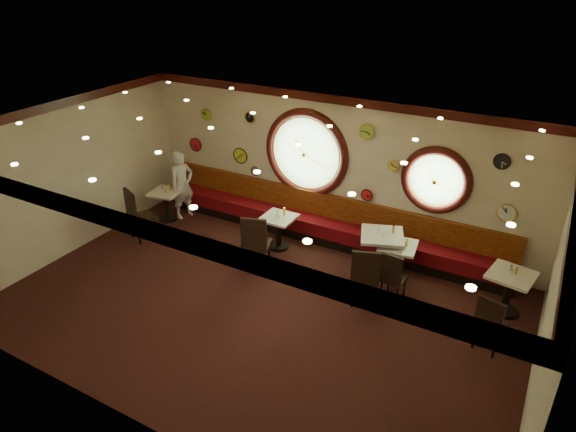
{
  "coord_description": "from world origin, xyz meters",
  "views": [
    {
      "loc": [
        4.13,
        -6.32,
        5.65
      ],
      "look_at": [
        0.17,
        0.8,
        1.5
      ],
      "focal_mm": 32.0,
      "sensor_mm": 36.0,
      "label": 1
    }
  ],
  "objects_px": {
    "condiment_d_pepper": "(399,243)",
    "chair_b": "(255,240)",
    "chair_c": "(365,274)",
    "condiment_d_salt": "(398,241)",
    "condiment_e_bottle": "(517,271)",
    "condiment_c_bottle": "(393,229)",
    "waiter": "(182,185)",
    "table_a": "(166,202)",
    "table_b": "(279,228)",
    "table_c": "(381,249)",
    "condiment_a_salt": "(162,188)",
    "condiment_a_pepper": "(166,191)",
    "condiment_a_bottle": "(170,187)",
    "condiment_e_pepper": "(512,271)",
    "condiment_c_pepper": "(383,234)",
    "condiment_e_salt": "(511,268)",
    "condiment_b_pepper": "(279,215)",
    "condiment_d_bottle": "(407,243)",
    "chair_d": "(393,274)",
    "condiment_c_salt": "(379,230)",
    "table_e": "(509,288)",
    "condiment_b_salt": "(278,213)",
    "chair_a": "(137,212)",
    "chair_e": "(491,321)",
    "condiment_b_bottle": "(284,211)",
    "table_d": "(397,257)"
  },
  "relations": [
    {
      "from": "table_a",
      "to": "chair_c",
      "type": "xyz_separation_m",
      "value": [
        5.33,
        -0.9,
        0.21
      ]
    },
    {
      "from": "condiment_d_pepper",
      "to": "condiment_d_bottle",
      "type": "height_order",
      "value": "condiment_d_bottle"
    },
    {
      "from": "condiment_c_salt",
      "to": "condiment_d_pepper",
      "type": "xyz_separation_m",
      "value": [
        0.44,
        -0.09,
        -0.11
      ]
    },
    {
      "from": "table_d",
      "to": "chair_d",
      "type": "bearing_deg",
      "value": -77.79
    },
    {
      "from": "table_e",
      "to": "condiment_b_salt",
      "type": "distance_m",
      "value": 4.67
    },
    {
      "from": "condiment_a_salt",
      "to": "condiment_d_bottle",
      "type": "height_order",
      "value": "condiment_d_bottle"
    },
    {
      "from": "condiment_a_salt",
      "to": "condiment_c_bottle",
      "type": "distance_m",
      "value": 5.52
    },
    {
      "from": "chair_e",
      "to": "condiment_e_bottle",
      "type": "xyz_separation_m",
      "value": [
        0.17,
        1.22,
        0.28
      ]
    },
    {
      "from": "condiment_c_pepper",
      "to": "condiment_a_bottle",
      "type": "xyz_separation_m",
      "value": [
        -5.19,
        -0.06,
        -0.12
      ]
    },
    {
      "from": "table_b",
      "to": "waiter",
      "type": "relative_size",
      "value": 0.45
    },
    {
      "from": "condiment_b_bottle",
      "to": "condiment_c_salt",
      "type": "bearing_deg",
      "value": 0.23
    },
    {
      "from": "condiment_c_bottle",
      "to": "condiment_e_salt",
      "type": "xyz_separation_m",
      "value": [
        2.17,
        -0.16,
        -0.1
      ]
    },
    {
      "from": "condiment_a_salt",
      "to": "condiment_a_pepper",
      "type": "relative_size",
      "value": 1.04
    },
    {
      "from": "chair_c",
      "to": "condiment_d_salt",
      "type": "xyz_separation_m",
      "value": [
        0.19,
        1.17,
        0.14
      ]
    },
    {
      "from": "table_b",
      "to": "condiment_c_pepper",
      "type": "xyz_separation_m",
      "value": [
        2.28,
        0.03,
        0.46
      ]
    },
    {
      "from": "table_b",
      "to": "table_c",
      "type": "height_order",
      "value": "table_c"
    },
    {
      "from": "table_c",
      "to": "condiment_e_salt",
      "type": "bearing_deg",
      "value": -0.2
    },
    {
      "from": "chair_a",
      "to": "chair_e",
      "type": "distance_m",
      "value": 7.37
    },
    {
      "from": "condiment_c_bottle",
      "to": "condiment_e_pepper",
      "type": "height_order",
      "value": "condiment_c_bottle"
    },
    {
      "from": "condiment_c_salt",
      "to": "condiment_e_bottle",
      "type": "height_order",
      "value": "condiment_c_salt"
    },
    {
      "from": "condiment_d_salt",
      "to": "table_b",
      "type": "bearing_deg",
      "value": -177.19
    },
    {
      "from": "condiment_c_pepper",
      "to": "chair_e",
      "type": "bearing_deg",
      "value": -29.01
    },
    {
      "from": "table_a",
      "to": "chair_b",
      "type": "xyz_separation_m",
      "value": [
        3.03,
        -0.85,
        0.23
      ]
    },
    {
      "from": "condiment_b_salt",
      "to": "condiment_d_pepper",
      "type": "xyz_separation_m",
      "value": [
        2.64,
        -0.01,
        0.02
      ]
    },
    {
      "from": "condiment_d_pepper",
      "to": "chair_b",
      "type": "bearing_deg",
      "value": -157.69
    },
    {
      "from": "chair_b",
      "to": "condiment_e_salt",
      "type": "distance_m",
      "value": 4.65
    },
    {
      "from": "condiment_b_salt",
      "to": "condiment_c_pepper",
      "type": "relative_size",
      "value": 0.99
    },
    {
      "from": "condiment_d_salt",
      "to": "condiment_d_pepper",
      "type": "height_order",
      "value": "condiment_d_salt"
    },
    {
      "from": "chair_d",
      "to": "condiment_e_salt",
      "type": "height_order",
      "value": "chair_d"
    },
    {
      "from": "table_b",
      "to": "table_e",
      "type": "xyz_separation_m",
      "value": [
        4.61,
        -0.02,
        0.04
      ]
    },
    {
      "from": "condiment_d_salt",
      "to": "condiment_e_bottle",
      "type": "bearing_deg",
      "value": -3.16
    },
    {
      "from": "condiment_c_bottle",
      "to": "waiter",
      "type": "distance_m",
      "value": 5.15
    },
    {
      "from": "condiment_a_bottle",
      "to": "condiment_e_bottle",
      "type": "bearing_deg",
      "value": 0.3
    },
    {
      "from": "waiter",
      "to": "condiment_a_bottle",
      "type": "bearing_deg",
      "value": 160.69
    },
    {
      "from": "condiment_a_salt",
      "to": "condiment_e_salt",
      "type": "bearing_deg",
      "value": 1.42
    },
    {
      "from": "chair_d",
      "to": "condiment_e_salt",
      "type": "bearing_deg",
      "value": 26.92
    },
    {
      "from": "table_b",
      "to": "condiment_a_bottle",
      "type": "distance_m",
      "value": 2.93
    },
    {
      "from": "table_b",
      "to": "chair_a",
      "type": "xyz_separation_m",
      "value": [
        -2.86,
        -1.2,
        0.22
      ]
    },
    {
      "from": "chair_a",
      "to": "condiment_e_pepper",
      "type": "bearing_deg",
      "value": 33.04
    },
    {
      "from": "chair_d",
      "to": "condiment_c_bottle",
      "type": "xyz_separation_m",
      "value": [
        -0.33,
        0.88,
        0.4
      ]
    },
    {
      "from": "table_b",
      "to": "condiment_c_bottle",
      "type": "distance_m",
      "value": 2.46
    },
    {
      "from": "condiment_c_pepper",
      "to": "condiment_c_bottle",
      "type": "distance_m",
      "value": 0.26
    },
    {
      "from": "table_c",
      "to": "condiment_b_pepper",
      "type": "xyz_separation_m",
      "value": [
        -2.23,
        -0.12,
        0.24
      ]
    },
    {
      "from": "table_a",
      "to": "condiment_d_pepper",
      "type": "height_order",
      "value": "condiment_d_pepper"
    },
    {
      "from": "condiment_e_bottle",
      "to": "chair_b",
      "type": "bearing_deg",
      "value": -167.82
    },
    {
      "from": "condiment_a_salt",
      "to": "condiment_e_bottle",
      "type": "relative_size",
      "value": 0.71
    },
    {
      "from": "chair_a",
      "to": "condiment_e_salt",
      "type": "xyz_separation_m",
      "value": [
        7.44,
        1.29,
        0.16
      ]
    },
    {
      "from": "condiment_e_pepper",
      "to": "condiment_c_salt",
      "type": "bearing_deg",
      "value": 176.66
    },
    {
      "from": "condiment_c_salt",
      "to": "waiter",
      "type": "distance_m",
      "value": 4.89
    },
    {
      "from": "condiment_d_bottle",
      "to": "table_a",
      "type": "bearing_deg",
      "value": -177.57
    }
  ]
}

